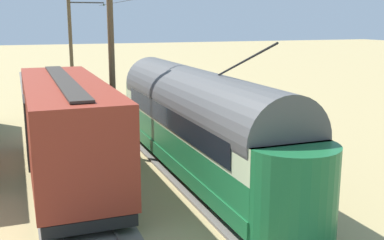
{
  "coord_description": "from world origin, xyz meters",
  "views": [
    {
      "loc": [
        1.64,
        20.13,
        6.2
      ],
      "look_at": [
        -5.01,
        2.48,
        2.17
      ],
      "focal_mm": 43.57,
      "sensor_mm": 36.0,
      "label": 1
    }
  ],
  "objects_px": {
    "catenary_pole_foreground": "(72,48)",
    "catenary_pole_mid_near": "(113,67)",
    "boxcar_adjacent": "(66,126)",
    "vintage_streetcar": "(197,120)"
  },
  "relations": [
    {
      "from": "vintage_streetcar",
      "to": "catenary_pole_foreground",
      "type": "xyz_separation_m",
      "value": [
        2.6,
        -20.06,
        1.89
      ]
    },
    {
      "from": "catenary_pole_foreground",
      "to": "catenary_pole_mid_near",
      "type": "relative_size",
      "value": 1.0
    },
    {
      "from": "catenary_pole_foreground",
      "to": "vintage_streetcar",
      "type": "bearing_deg",
      "value": 97.38
    },
    {
      "from": "catenary_pole_mid_near",
      "to": "vintage_streetcar",
      "type": "bearing_deg",
      "value": 124.66
    },
    {
      "from": "boxcar_adjacent",
      "to": "catenary_pole_mid_near",
      "type": "distance_m",
      "value": 4.19
    },
    {
      "from": "catenary_pole_foreground",
      "to": "catenary_pole_mid_near",
      "type": "bearing_deg",
      "value": 90.0
    },
    {
      "from": "boxcar_adjacent",
      "to": "catenary_pole_mid_near",
      "type": "xyz_separation_m",
      "value": [
        -2.47,
        -2.74,
        1.98
      ]
    },
    {
      "from": "catenary_pole_foreground",
      "to": "catenary_pole_mid_near",
      "type": "distance_m",
      "value": 16.3
    },
    {
      "from": "catenary_pole_foreground",
      "to": "catenary_pole_mid_near",
      "type": "xyz_separation_m",
      "value": [
        0.0,
        16.3,
        0.0
      ]
    },
    {
      "from": "vintage_streetcar",
      "to": "catenary_pole_foreground",
      "type": "bearing_deg",
      "value": -82.62
    }
  ]
}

